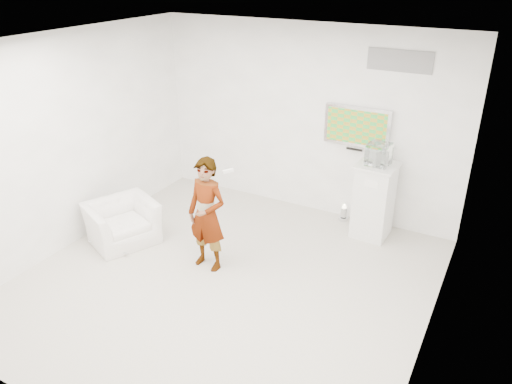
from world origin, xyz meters
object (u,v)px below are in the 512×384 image
armchair (122,222)px  pedestal (374,201)px  person (207,215)px  tv (357,126)px  floor_uplight (344,213)px

armchair → pedestal: pedestal is taller
armchair → pedestal: 3.73m
person → pedestal: person is taller
person → armchair: (-1.49, -0.05, -0.48)m
tv → pedestal: size_ratio=0.87×
person → floor_uplight: size_ratio=6.28×
armchair → person: bearing=-63.2°
tv → armchair: 3.76m
tv → floor_uplight: (-0.06, -0.11, -1.43)m
tv → person: (-1.24, -2.23, -0.77)m
armchair → floor_uplight: size_ratio=3.78×
tv → armchair: size_ratio=1.06×
tv → floor_uplight: bearing=-120.1°
tv → person: bearing=-119.1°
armchair → pedestal: bearing=-34.0°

